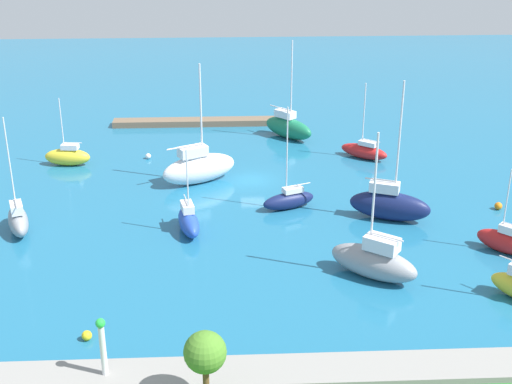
# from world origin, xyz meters

# --- Properties ---
(water) EXTENTS (160.00, 160.00, 0.00)m
(water) POSITION_xyz_m (0.00, 0.00, 0.00)
(water) COLOR #1E668C
(water) RESTS_ON ground
(pier_dock) EXTENTS (21.22, 2.13, 0.76)m
(pier_dock) POSITION_xyz_m (6.32, -19.21, 0.38)
(pier_dock) COLOR brown
(pier_dock) RESTS_ON ground
(breakwater) EXTENTS (67.48, 2.87, 1.41)m
(breakwater) POSITION_xyz_m (0.00, 33.05, 0.71)
(breakwater) COLOR gray
(breakwater) RESTS_ON ground
(harbor_beacon) EXTENTS (0.56, 0.56, 3.73)m
(harbor_beacon) POSITION_xyz_m (9.97, 33.05, 3.56)
(harbor_beacon) COLOR silver
(harbor_beacon) RESTS_ON breakwater
(park_tree_center) EXTENTS (2.34, 2.34, 4.55)m
(park_tree_center) POSITION_xyz_m (4.09, 35.39, 4.35)
(park_tree_center) COLOR brown
(park_tree_center) RESTS_ON shoreline_park
(sailboat_gray_center_basin) EXTENTS (7.11, 6.21, 11.53)m
(sailboat_gray_center_basin) POSITION_xyz_m (-8.32, 20.30, 1.41)
(sailboat_gray_center_basin) COLOR gray
(sailboat_gray_center_basin) RESTS_ON water
(sailboat_navy_by_breakwater) EXTENTS (7.48, 4.59, 12.79)m
(sailboat_navy_by_breakwater) POSITION_xyz_m (-11.80, 10.09, 1.49)
(sailboat_navy_by_breakwater) COLOR #141E4C
(sailboat_navy_by_breakwater) RESTS_ON water
(sailboat_red_far_south) EXTENTS (5.39, 4.70, 8.50)m
(sailboat_red_far_south) POSITION_xyz_m (-12.65, -5.93, 0.89)
(sailboat_red_far_south) COLOR red
(sailboat_red_far_south) RESTS_ON water
(sailboat_white_inner_mooring) EXTENTS (8.15, 5.83, 12.18)m
(sailboat_white_inner_mooring) POSITION_xyz_m (5.50, 0.42, 1.66)
(sailboat_white_inner_mooring) COLOR white
(sailboat_white_inner_mooring) RESTS_ON water
(sailboat_green_west_end) EXTENTS (6.33, 6.57, 11.79)m
(sailboat_green_west_end) POSITION_xyz_m (-4.84, -13.48, 1.39)
(sailboat_green_west_end) COLOR #19724C
(sailboat_green_west_end) RESTS_ON water
(sailboat_blue_off_beacon) EXTENTS (2.69, 5.40, 7.67)m
(sailboat_blue_off_beacon) POSITION_xyz_m (6.08, 11.77, 1.04)
(sailboat_blue_off_beacon) COLOR #2347B2
(sailboat_blue_off_beacon) RESTS_ON water
(sailboat_gray_lone_south) EXTENTS (3.33, 5.54, 10.27)m
(sailboat_gray_lone_south) POSITION_xyz_m (20.78, 11.10, 1.18)
(sailboat_gray_lone_south) COLOR gray
(sailboat_gray_lone_south) RESTS_ON water
(sailboat_yellow_mid_basin) EXTENTS (5.10, 2.30, 7.46)m
(sailboat_yellow_mid_basin) POSITION_xyz_m (19.83, -5.31, 1.02)
(sailboat_yellow_mid_basin) COLOR yellow
(sailboat_yellow_mid_basin) RESTS_ON water
(sailboat_navy_near_pier) EXTENTS (5.39, 3.36, 9.82)m
(sailboat_navy_near_pier) POSITION_xyz_m (-3.04, 7.23, 0.89)
(sailboat_navy_near_pier) COLOR #141E4C
(sailboat_navy_near_pier) RESTS_ON water
(sailboat_red_outer_mooring) EXTENTS (4.18, 4.22, 7.19)m
(sailboat_red_outer_mooring) POSITION_xyz_m (-19.76, 16.73, 1.01)
(sailboat_red_outer_mooring) COLOR red
(sailboat_red_outer_mooring) RESTS_ON water
(mooring_buoy_orange) EXTENTS (0.71, 0.71, 0.71)m
(mooring_buoy_orange) POSITION_xyz_m (-22.50, 8.44, 0.35)
(mooring_buoy_orange) COLOR orange
(mooring_buoy_orange) RESTS_ON water
(mooring_buoy_yellow) EXTENTS (0.68, 0.68, 0.68)m
(mooring_buoy_yellow) POSITION_xyz_m (12.10, 27.59, 0.34)
(mooring_buoy_yellow) COLOR yellow
(mooring_buoy_yellow) RESTS_ON water
(mooring_buoy_white) EXTENTS (0.61, 0.61, 0.61)m
(mooring_buoy_white) POSITION_xyz_m (11.36, -6.89, 0.31)
(mooring_buoy_white) COLOR white
(mooring_buoy_white) RESTS_ON water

